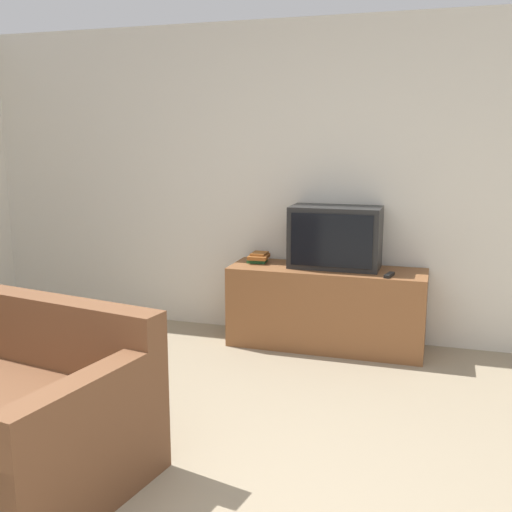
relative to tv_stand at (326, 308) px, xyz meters
The scene contains 5 objects.
wall_back 1.04m from the tv_stand, 124.34° to the left, with size 9.00×0.06×2.60m.
tv_stand is the anchor object (origin of this frame).
television 0.57m from the tv_stand, 51.43° to the left, with size 0.71×0.37×0.49m.
book_stack 0.70m from the tv_stand, behind, with size 0.18×0.22×0.08m.
remote_on_stand 0.62m from the tv_stand, 16.39° to the right, with size 0.07×0.16×0.02m.
Camera 1 is at (1.03, -1.86, 1.67)m, focal length 42.00 mm.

